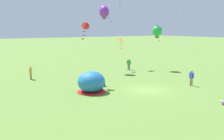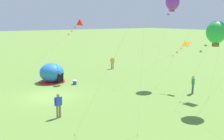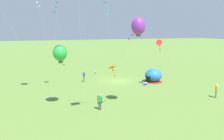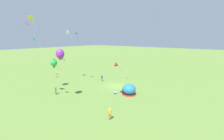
{
  "view_description": "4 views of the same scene",
  "coord_description": "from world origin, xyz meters",
  "views": [
    {
      "loc": [
        -17.46,
        -19.38,
        6.18
      ],
      "look_at": [
        -1.8,
        3.71,
        1.74
      ],
      "focal_mm": 42.0,
      "sensor_mm": 36.0,
      "label": 1
    },
    {
      "loc": [
        21.65,
        -7.77,
        6.66
      ],
      "look_at": [
        3.86,
        4.23,
        2.57
      ],
      "focal_mm": 42.0,
      "sensor_mm": 36.0,
      "label": 2
    },
    {
      "loc": [
        12.61,
        31.98,
        8.13
      ],
      "look_at": [
        2.1,
        3.03,
        2.47
      ],
      "focal_mm": 35.0,
      "sensor_mm": 36.0,
      "label": 3
    },
    {
      "loc": [
        -19.72,
        27.09,
        11.12
      ],
      "look_at": [
        0.12,
        1.2,
        4.12
      ],
      "focal_mm": 24.0,
      "sensor_mm": 36.0,
      "label": 4
    }
  ],
  "objects": [
    {
      "name": "person_watching_sky",
      "position": [
        5.28,
        -1.18,
        0.96
      ],
      "size": [
        0.27,
        0.59,
        1.72
      ],
      "color": "#8C7251",
      "rests_on": "ground"
    },
    {
      "name": "kite_purple",
      "position": [
        2.71,
        12.31,
        8.48
      ],
      "size": [
        3.36,
        6.17,
        9.36
      ],
      "color": "silver",
      "rests_on": "ground"
    },
    {
      "name": "popup_tent",
      "position": [
        -5.11,
        2.4,
        1.0
      ],
      "size": [
        2.81,
        2.81,
        2.1
      ],
      "color": "#2672BF",
      "rests_on": "ground"
    },
    {
      "name": "kite_orange",
      "position": [
        5.02,
        11.38,
        4.17
      ],
      "size": [
        4.09,
        6.15,
        4.74
      ],
      "color": "silver",
      "rests_on": "ground"
    },
    {
      "name": "cooler_box",
      "position": [
        -2.81,
        3.98,
        0.22
      ],
      "size": [
        0.64,
        0.56,
        0.44
      ],
      "color": "#2659B2",
      "rests_on": "ground"
    },
    {
      "name": "kite_red",
      "position": [
        -4.15,
        5.32,
        6.28
      ],
      "size": [
        5.17,
        6.1,
        6.83
      ],
      "color": "silver",
      "rests_on": "ground"
    },
    {
      "name": "ground_plane",
      "position": [
        0.0,
        0.0,
        0.0
      ],
      "size": [
        300.0,
        300.0,
        0.0
      ],
      "primitive_type": "plane",
      "color": "olive"
    },
    {
      "name": "person_center_field",
      "position": [
        6.48,
        11.42,
        0.96
      ],
      "size": [
        0.45,
        0.44,
        1.72
      ],
      "color": "#4C4C51",
      "rests_on": "ground"
    },
    {
      "name": "kite_green",
      "position": [
        10.02,
        9.22,
        5.8
      ],
      "size": [
        1.97,
        3.35,
        6.63
      ],
      "color": "silver",
      "rests_on": "ground"
    },
    {
      "name": "person_far_back",
      "position": [
        -8.0,
        12.29,
        0.96
      ],
      "size": [
        0.42,
        0.49,
        1.72
      ],
      "color": "#8C7251",
      "rests_on": "ground"
    }
  ]
}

